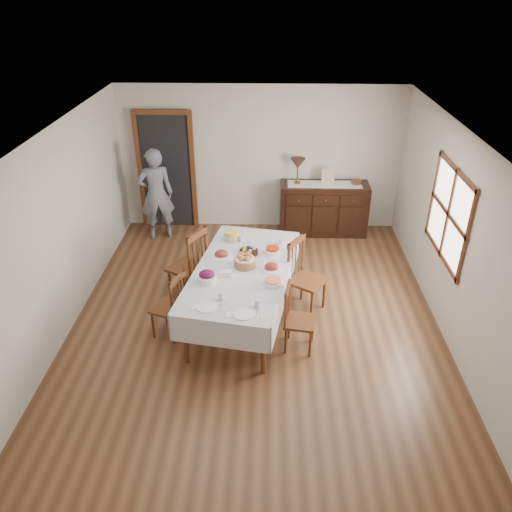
{
  "coord_description": "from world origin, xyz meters",
  "views": [
    {
      "loc": [
        0.16,
        -5.61,
        4.2
      ],
      "look_at": [
        0.0,
        0.1,
        0.95
      ],
      "focal_mm": 35.0,
      "sensor_mm": 36.0,
      "label": 1
    }
  ],
  "objects_px": {
    "chair_left_far": "(190,265)",
    "table_lamp": "(298,164)",
    "chair_right_far": "(304,276)",
    "person": "(156,192)",
    "dining_table": "(242,274)",
    "sideboard": "(323,209)",
    "chair_left_near": "(171,305)",
    "chair_right_near": "(296,318)"
  },
  "relations": [
    {
      "from": "chair_right_far",
      "to": "sideboard",
      "type": "bearing_deg",
      "value": 21.54
    },
    {
      "from": "chair_left_near",
      "to": "chair_right_far",
      "type": "bearing_deg",
      "value": 132.29
    },
    {
      "from": "chair_right_far",
      "to": "person",
      "type": "height_order",
      "value": "person"
    },
    {
      "from": "dining_table",
      "to": "sideboard",
      "type": "bearing_deg",
      "value": 73.99
    },
    {
      "from": "sideboard",
      "to": "table_lamp",
      "type": "xyz_separation_m",
      "value": [
        -0.5,
        0.03,
        0.82
      ]
    },
    {
      "from": "dining_table",
      "to": "chair_right_far",
      "type": "height_order",
      "value": "chair_right_far"
    },
    {
      "from": "chair_left_far",
      "to": "table_lamp",
      "type": "height_order",
      "value": "table_lamp"
    },
    {
      "from": "chair_left_far",
      "to": "chair_right_near",
      "type": "xyz_separation_m",
      "value": [
        1.48,
        -1.07,
        -0.11
      ]
    },
    {
      "from": "chair_left_far",
      "to": "sideboard",
      "type": "distance_m",
      "value": 3.06
    },
    {
      "from": "chair_left_far",
      "to": "chair_right_near",
      "type": "height_order",
      "value": "chair_left_far"
    },
    {
      "from": "sideboard",
      "to": "chair_left_far",
      "type": "bearing_deg",
      "value": -133.43
    },
    {
      "from": "person",
      "to": "table_lamp",
      "type": "bearing_deg",
      "value": 169.16
    },
    {
      "from": "chair_left_far",
      "to": "chair_left_near",
      "type": "bearing_deg",
      "value": 20.51
    },
    {
      "from": "table_lamp",
      "to": "sideboard",
      "type": "bearing_deg",
      "value": -3.3
    },
    {
      "from": "chair_right_far",
      "to": "dining_table",
      "type": "bearing_deg",
      "value": 141.27
    },
    {
      "from": "chair_left_far",
      "to": "chair_right_far",
      "type": "xyz_separation_m",
      "value": [
        1.62,
        -0.21,
        -0.02
      ]
    },
    {
      "from": "chair_left_near",
      "to": "chair_right_near",
      "type": "distance_m",
      "value": 1.62
    },
    {
      "from": "sideboard",
      "to": "table_lamp",
      "type": "distance_m",
      "value": 0.96
    },
    {
      "from": "dining_table",
      "to": "sideboard",
      "type": "xyz_separation_m",
      "value": [
        1.33,
        2.72,
        -0.25
      ]
    },
    {
      "from": "sideboard",
      "to": "table_lamp",
      "type": "height_order",
      "value": "table_lamp"
    },
    {
      "from": "chair_right_far",
      "to": "table_lamp",
      "type": "xyz_separation_m",
      "value": [
        -0.01,
        2.47,
        0.75
      ]
    },
    {
      "from": "sideboard",
      "to": "person",
      "type": "distance_m",
      "value": 3.01
    },
    {
      "from": "person",
      "to": "table_lamp",
      "type": "xyz_separation_m",
      "value": [
        2.47,
        0.31,
        0.41
      ]
    },
    {
      "from": "chair_left_near",
      "to": "chair_right_near",
      "type": "relative_size",
      "value": 1.02
    },
    {
      "from": "chair_right_near",
      "to": "sideboard",
      "type": "relative_size",
      "value": 0.58
    },
    {
      "from": "chair_right_near",
      "to": "sideboard",
      "type": "height_order",
      "value": "sideboard"
    },
    {
      "from": "chair_left_near",
      "to": "table_lamp",
      "type": "bearing_deg",
      "value": 172.66
    },
    {
      "from": "dining_table",
      "to": "table_lamp",
      "type": "relative_size",
      "value": 5.54
    },
    {
      "from": "chair_left_near",
      "to": "chair_right_near",
      "type": "xyz_separation_m",
      "value": [
        1.61,
        -0.2,
        -0.01
      ]
    },
    {
      "from": "dining_table",
      "to": "chair_right_far",
      "type": "xyz_separation_m",
      "value": [
        0.84,
        0.28,
        -0.18
      ]
    },
    {
      "from": "chair_right_near",
      "to": "chair_right_far",
      "type": "relative_size",
      "value": 0.84
    },
    {
      "from": "chair_right_far",
      "to": "table_lamp",
      "type": "distance_m",
      "value": 2.58
    },
    {
      "from": "chair_left_near",
      "to": "person",
      "type": "xyz_separation_m",
      "value": [
        -0.73,
        2.81,
        0.42
      ]
    },
    {
      "from": "chair_left_near",
      "to": "chair_right_far",
      "type": "xyz_separation_m",
      "value": [
        1.75,
        0.65,
        0.08
      ]
    },
    {
      "from": "chair_left_near",
      "to": "table_lamp",
      "type": "xyz_separation_m",
      "value": [
        1.74,
        3.12,
        0.83
      ]
    },
    {
      "from": "chair_left_far",
      "to": "person",
      "type": "height_order",
      "value": "person"
    },
    {
      "from": "dining_table",
      "to": "chair_right_near",
      "type": "xyz_separation_m",
      "value": [
        0.7,
        -0.58,
        -0.26
      ]
    },
    {
      "from": "chair_right_near",
      "to": "person",
      "type": "distance_m",
      "value": 3.84
    },
    {
      "from": "chair_right_far",
      "to": "chair_right_near",
      "type": "bearing_deg",
      "value": -156.34
    },
    {
      "from": "chair_left_near",
      "to": "person",
      "type": "height_order",
      "value": "person"
    },
    {
      "from": "dining_table",
      "to": "chair_right_near",
      "type": "height_order",
      "value": "chair_right_near"
    },
    {
      "from": "chair_right_near",
      "to": "sideboard",
      "type": "bearing_deg",
      "value": -1.19
    }
  ]
}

